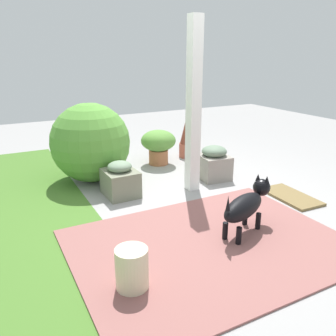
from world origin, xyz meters
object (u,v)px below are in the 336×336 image
at_px(porch_pillar, 194,108).
at_px(dog, 246,205).
at_px(terracotta_pot_broad, 158,144).
at_px(round_shrub, 90,143).
at_px(ceramic_urn, 132,269).
at_px(stone_planter_mid, 120,180).
at_px(doormat, 291,196).
at_px(terracotta_pot_spiky, 187,137).
at_px(stone_planter_nearest, 214,163).

xyz_separation_m(porch_pillar, dog, (-1.21, 0.15, -0.73)).
height_order(porch_pillar, terracotta_pot_broad, porch_pillar).
height_order(round_shrub, ceramic_urn, round_shrub).
xyz_separation_m(stone_planter_mid, round_shrub, (0.68, 0.15, 0.33)).
distance_m(round_shrub, doormat, 2.60).
height_order(dog, doormat, dog).
relative_size(terracotta_pot_spiky, doormat, 0.98).
bearing_deg(dog, doormat, -68.11).
xyz_separation_m(terracotta_pot_broad, doormat, (-1.92, -0.81, -0.31)).
distance_m(stone_planter_mid, terracotta_pot_broad, 1.33).
bearing_deg(stone_planter_nearest, ceramic_urn, 131.85).
relative_size(stone_planter_nearest, stone_planter_mid, 1.04).
bearing_deg(stone_planter_mid, dog, -153.43).
height_order(stone_planter_nearest, terracotta_pot_spiky, terracotta_pot_spiky).
height_order(terracotta_pot_broad, doormat, terracotta_pot_broad).
distance_m(stone_planter_mid, ceramic_urn, 1.79).
bearing_deg(terracotta_pot_broad, stone_planter_nearest, -158.44).
bearing_deg(round_shrub, stone_planter_nearest, -115.59).
bearing_deg(round_shrub, terracotta_pot_spiky, -77.85).
bearing_deg(stone_planter_mid, ceramic_urn, 162.25).
height_order(stone_planter_nearest, terracotta_pot_broad, terracotta_pot_broad).
bearing_deg(round_shrub, terracotta_pot_broad, -78.05).
xyz_separation_m(round_shrub, doormat, (-1.69, -1.91, -0.50)).
height_order(porch_pillar, ceramic_urn, porch_pillar).
height_order(terracotta_pot_spiky, dog, terracotta_pot_spiky).
height_order(round_shrub, doormat, round_shrub).
distance_m(terracotta_pot_spiky, dog, 2.60).
height_order(stone_planter_mid, dog, dog).
bearing_deg(doormat, dog, 111.89).
bearing_deg(dog, terracotta_pot_spiky, -18.33).
xyz_separation_m(dog, ceramic_urn, (-0.27, 1.26, -0.13)).
xyz_separation_m(terracotta_pot_spiky, doormat, (-2.05, -0.23, -0.32)).
xyz_separation_m(stone_planter_nearest, terracotta_pot_broad, (0.94, 0.37, 0.10)).
bearing_deg(porch_pillar, terracotta_pot_broad, -4.42).
distance_m(terracotta_pot_broad, dog, 2.36).
height_order(terracotta_pot_spiky, doormat, terracotta_pot_spiky).
distance_m(stone_planter_nearest, ceramic_urn, 2.52).
bearing_deg(porch_pillar, stone_planter_nearest, -67.52).
height_order(porch_pillar, round_shrub, porch_pillar).
relative_size(stone_planter_nearest, round_shrub, 0.44).
bearing_deg(stone_planter_mid, round_shrub, 12.22).
distance_m(ceramic_urn, doormat, 2.42).
xyz_separation_m(ceramic_urn, doormat, (0.70, -2.31, -0.15)).
distance_m(stone_planter_nearest, dog, 1.53).
bearing_deg(round_shrub, porch_pillar, -131.40).
xyz_separation_m(stone_planter_mid, terracotta_pot_broad, (0.91, -0.96, 0.13)).
bearing_deg(terracotta_pot_spiky, porch_pillar, 152.13).
distance_m(porch_pillar, round_shrub, 1.45).
bearing_deg(terracotta_pot_spiky, terracotta_pot_broad, 102.54).
xyz_separation_m(terracotta_pot_broad, ceramic_urn, (-2.62, 1.50, -0.16)).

